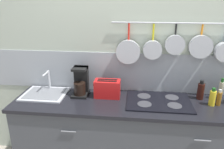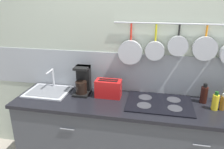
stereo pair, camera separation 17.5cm
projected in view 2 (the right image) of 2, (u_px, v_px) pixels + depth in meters
wall_back at (139, 58)px, 2.31m from camera, size 7.20×0.16×2.60m
cabinet_base at (133, 143)px, 2.29m from camera, size 2.40×0.56×0.86m
countertop at (134, 105)px, 2.14m from camera, size 2.44×0.58×0.03m
sink_basin at (49, 90)px, 2.39m from camera, size 0.45×0.37×0.22m
coffee_maker at (83, 82)px, 2.33m from camera, size 0.16×0.20×0.30m
toaster at (108, 88)px, 2.26m from camera, size 0.28×0.14×0.19m
cooktop at (159, 103)px, 2.13m from camera, size 0.63×0.45×0.01m
bottle_dish_soap at (204, 94)px, 2.13m from camera, size 0.07×0.07×0.20m
bottle_sesame_oil at (215, 102)px, 2.00m from camera, size 0.06×0.06×0.18m
bottle_olive_oil at (222, 103)px, 2.00m from camera, size 0.04×0.04×0.16m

